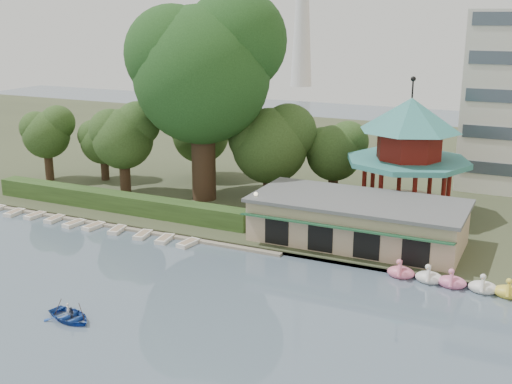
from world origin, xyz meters
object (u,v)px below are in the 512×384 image
Objects in this scene: dock at (122,226)px; big_tree at (204,64)px; pavilion at (409,145)px; rowboat_with_passengers at (70,313)px; boathouse at (357,220)px.

big_tree is (3.20, 11.03, 14.75)m from dock.
rowboat_with_passengers is at bearing -115.31° from pavilion.
big_tree reaches higher than boathouse.
boathouse is at bearing 59.18° from rowboat_with_passengers.
pavilion is (2.00, 10.03, 5.11)m from boathouse.
pavilion reaches higher than boathouse.
dock is at bearing 116.73° from rowboat_with_passengers.
dock is 29.14m from pavilion.
big_tree is at bearing 101.08° from rowboat_with_passengers.
boathouse is at bearing -18.41° from big_tree.
dock is 2.52× the size of pavilion.
rowboat_with_passengers is at bearing -78.92° from big_tree.
dock is at bearing -167.76° from boathouse.
dock is at bearing -148.34° from pavilion.
boathouse is 3.25× the size of rowboat_with_passengers.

